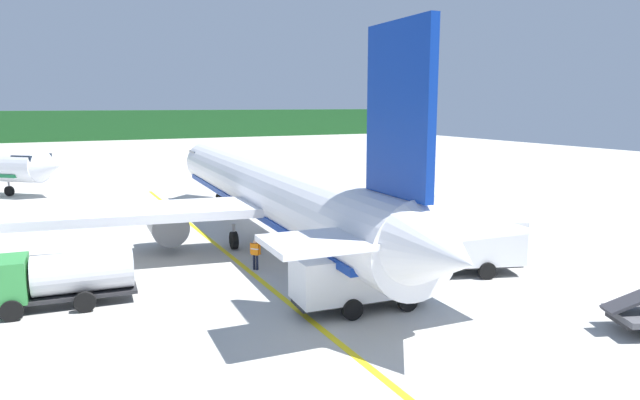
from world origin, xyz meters
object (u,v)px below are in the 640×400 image
(service_truck_pushback, at_px, (57,277))
(crew_loader_left, at_px, (255,252))
(airliner_foreground, at_px, (269,190))
(service_truck_baggage, at_px, (465,244))
(service_truck_fuel, at_px, (360,276))

(service_truck_pushback, bearing_deg, crew_loader_left, 9.58)
(airliner_foreground, relative_size, service_truck_baggage, 6.44)
(airliner_foreground, xyz_separation_m, crew_loader_left, (-2.93, -5.62, -2.40))
(airliner_foreground, bearing_deg, service_truck_pushback, -150.21)
(service_truck_pushback, xyz_separation_m, crew_loader_left, (9.77, 1.65, -0.40))
(airliner_foreground, relative_size, service_truck_fuel, 6.91)
(crew_loader_left, bearing_deg, service_truck_baggage, -29.64)
(service_truck_baggage, bearing_deg, service_truck_fuel, -164.60)
(airliner_foreground, relative_size, crew_loader_left, 24.79)
(service_truck_fuel, bearing_deg, service_truck_baggage, 15.40)
(airliner_foreground, distance_m, crew_loader_left, 6.78)
(service_truck_fuel, bearing_deg, service_truck_pushback, 153.50)
(airliner_foreground, height_order, service_truck_fuel, airliner_foreground)
(service_truck_baggage, height_order, service_truck_pushback, service_truck_baggage)
(airliner_foreground, bearing_deg, service_truck_fuel, -93.40)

